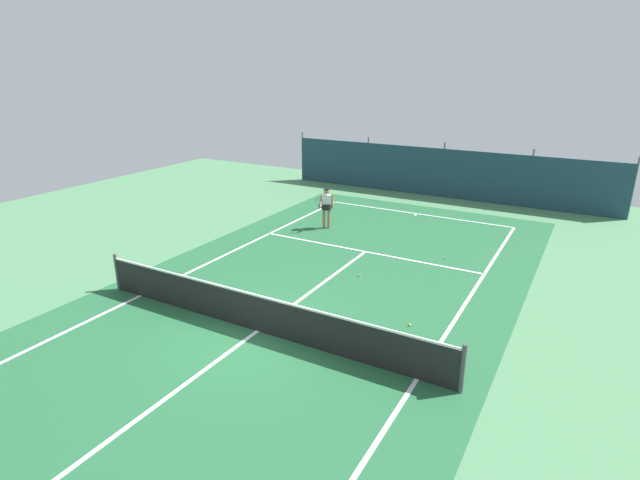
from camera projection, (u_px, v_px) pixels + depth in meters
name	position (u px, v px, depth m)	size (l,w,h in m)	color
ground_plane	(258.00, 331.00, 12.39)	(36.00, 36.00, 0.00)	#4C8456
court_surface	(258.00, 331.00, 12.39)	(11.02, 26.60, 0.01)	#236038
tennis_net	(257.00, 313.00, 12.23)	(10.12, 0.10, 1.10)	black
back_fence	(444.00, 182.00, 25.29)	(16.30, 0.98, 2.70)	#1E3D4C
tennis_player	(326.00, 205.00, 19.95)	(0.56, 0.83, 1.64)	#9E7051
tennis_ball_near_player	(445.00, 258.00, 17.03)	(0.07, 0.07, 0.07)	#CCDB33
tennis_ball_midcourt	(359.00, 275.00, 15.63)	(0.07, 0.07, 0.07)	#CCDB33
tennis_ball_by_sideline	(410.00, 325.00, 12.62)	(0.07, 0.07, 0.07)	#CCDB33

